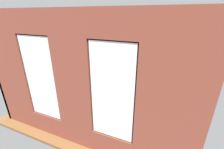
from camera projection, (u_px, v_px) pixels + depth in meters
ground_plane at (116, 96)px, 6.66m from camera, size 6.26×6.43×0.10m
brick_wall_with_windows at (74, 88)px, 3.58m from camera, size 5.66×0.30×3.48m
white_wall_right at (59, 52)px, 6.82m from camera, size 0.10×5.43×3.48m
couch_by_window at (70, 113)px, 4.93m from camera, size 1.78×0.87×0.80m
couch_left at (167, 105)px, 5.37m from camera, size 0.90×1.80×0.80m
coffee_table at (116, 85)px, 6.77m from camera, size 1.49×0.72×0.43m
cup_ceramic at (116, 83)px, 6.73m from camera, size 0.07×0.07×0.08m
candle_jar at (125, 83)px, 6.68m from camera, size 0.08×0.08×0.12m
table_plant_small at (117, 83)px, 6.58m from camera, size 0.12×0.12×0.19m
remote_black at (113, 82)px, 6.89m from camera, size 0.17×0.12×0.02m
remote_silver at (106, 83)px, 6.82m from camera, size 0.09×0.18×0.02m
media_console at (66, 83)px, 7.17m from camera, size 1.26×0.42×0.51m
tv_flatscreen at (64, 72)px, 6.95m from camera, size 0.95×0.20×0.64m
potted_plant_by_left_couch at (160, 86)px, 6.64m from camera, size 0.34×0.34×0.57m
potted_plant_beside_window_right at (40, 97)px, 5.12m from camera, size 1.06×0.93×1.21m
potted_plant_near_tv at (58, 89)px, 5.93m from camera, size 0.60×0.60×0.82m
potted_plant_mid_room_small at (143, 84)px, 6.88m from camera, size 0.35×0.35×0.52m
potted_plant_foreground_right at (96, 61)px, 9.01m from camera, size 0.97×0.98×1.28m
potted_plant_corner_far_left at (170, 135)px, 3.63m from camera, size 0.61×0.61×0.98m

